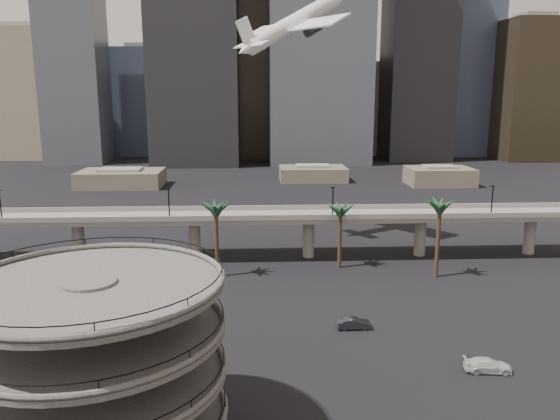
{
  "coord_description": "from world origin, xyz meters",
  "views": [
    {
      "loc": [
        0.58,
        -47.06,
        31.26
      ],
      "look_at": [
        4.16,
        28.0,
        15.17
      ],
      "focal_mm": 35.0,
      "sensor_mm": 36.0,
      "label": 1
    }
  ],
  "objects_px": {
    "parking_ramp": "(95,353)",
    "car_a": "(202,368)",
    "car_b": "(354,323)",
    "car_c": "(488,365)",
    "overpass": "(252,221)",
    "airborne_jet": "(295,23)"
  },
  "relations": [
    {
      "from": "overpass",
      "to": "car_a",
      "type": "relative_size",
      "value": 33.01
    },
    {
      "from": "car_a",
      "to": "car_b",
      "type": "distance_m",
      "value": 22.41
    },
    {
      "from": "airborne_jet",
      "to": "car_a",
      "type": "bearing_deg",
      "value": -139.89
    },
    {
      "from": "airborne_jet",
      "to": "car_b",
      "type": "bearing_deg",
      "value": -121.19
    },
    {
      "from": "parking_ramp",
      "to": "overpass",
      "type": "xyz_separation_m",
      "value": [
        13.0,
        59.0,
        -2.5
      ]
    },
    {
      "from": "overpass",
      "to": "car_c",
      "type": "bearing_deg",
      "value": -59.43
    },
    {
      "from": "parking_ramp",
      "to": "car_b",
      "type": "relative_size",
      "value": 4.73
    },
    {
      "from": "overpass",
      "to": "car_c",
      "type": "xyz_separation_m",
      "value": [
        27.13,
        -45.92,
        -6.56
      ]
    },
    {
      "from": "car_b",
      "to": "car_c",
      "type": "distance_m",
      "value": 18.09
    },
    {
      "from": "parking_ramp",
      "to": "airborne_jet",
      "type": "bearing_deg",
      "value": 73.59
    },
    {
      "from": "airborne_jet",
      "to": "car_a",
      "type": "height_order",
      "value": "airborne_jet"
    },
    {
      "from": "car_a",
      "to": "car_b",
      "type": "relative_size",
      "value": 0.84
    },
    {
      "from": "parking_ramp",
      "to": "overpass",
      "type": "bearing_deg",
      "value": 77.57
    },
    {
      "from": "parking_ramp",
      "to": "car_a",
      "type": "relative_size",
      "value": 5.64
    },
    {
      "from": "car_a",
      "to": "car_c",
      "type": "xyz_separation_m",
      "value": [
        32.67,
        -1.06,
        0.11
      ]
    },
    {
      "from": "parking_ramp",
      "to": "overpass",
      "type": "relative_size",
      "value": 0.17
    },
    {
      "from": "car_b",
      "to": "car_c",
      "type": "height_order",
      "value": "car_c"
    },
    {
      "from": "parking_ramp",
      "to": "car_c",
      "type": "distance_m",
      "value": 43.17
    },
    {
      "from": "parking_ramp",
      "to": "car_a",
      "type": "distance_m",
      "value": 18.42
    },
    {
      "from": "car_a",
      "to": "car_c",
      "type": "relative_size",
      "value": 0.74
    },
    {
      "from": "parking_ramp",
      "to": "car_c",
      "type": "xyz_separation_m",
      "value": [
        40.13,
        13.08,
        -9.06
      ]
    },
    {
      "from": "car_c",
      "to": "parking_ramp",
      "type": "bearing_deg",
      "value": 113.77
    }
  ]
}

